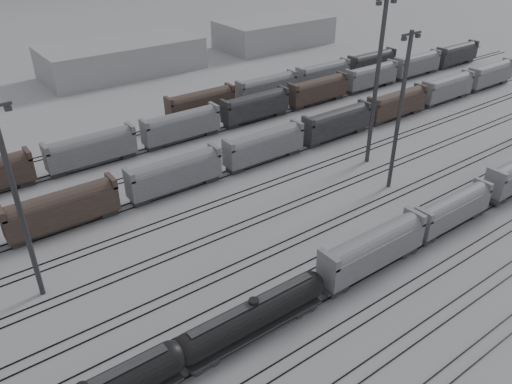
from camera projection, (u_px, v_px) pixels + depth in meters
ground at (373, 276)px, 59.27m from camera, size 900.00×900.00×0.00m
tracks at (281, 212)px, 71.41m from camera, size 220.00×71.50×0.16m
tank_car_b at (254, 316)px, 49.97m from camera, size 18.15×3.02×4.49m
hopper_car_a at (373, 248)px, 58.52m from camera, size 15.33×3.05×5.48m
hopper_car_b at (453, 208)px, 66.78m from camera, size 13.77×2.74×4.92m
light_mast_b at (18, 203)px, 50.64m from camera, size 3.65×0.58×22.78m
light_mast_c at (400, 110)px, 71.83m from camera, size 3.82×0.61×23.87m
light_mast_d at (377, 80)px, 78.64m from camera, size 4.32×0.69×27.00m
bg_string_near at (264, 147)px, 84.25m from camera, size 151.00×3.00×5.60m
bg_string_mid at (255, 107)px, 100.53m from camera, size 151.00×3.00×5.60m
bg_string_far at (296, 82)px, 115.10m from camera, size 66.00×3.00×5.60m
warehouse_mid at (122, 58)px, 128.52m from camera, size 40.00×18.00×8.00m
warehouse_right at (274, 32)px, 154.25m from camera, size 35.00×18.00×8.00m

